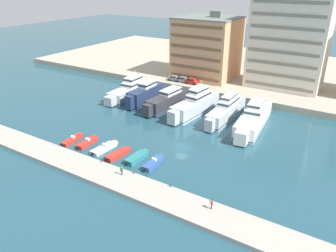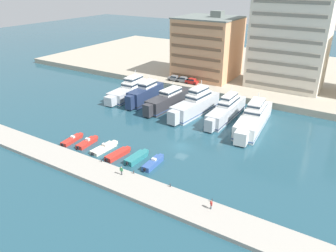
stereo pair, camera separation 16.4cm
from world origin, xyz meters
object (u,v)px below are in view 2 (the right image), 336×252
Objects in this scene: motorboat_red_far_left at (72,140)px; motorboat_cream_mid_left at (104,148)px; yacht_silver_far_left at (131,89)px; car_grey_far_left at (174,78)px; motorboat_red_left at (87,143)px; motorboat_teal_center at (137,158)px; motorboat_red_center_left at (118,154)px; motorboat_blue_center_right at (153,163)px; yacht_silver_center at (226,110)px; yacht_white_center_right at (254,118)px; car_grey_left at (183,79)px; pedestrian_mid_deck at (211,204)px; yacht_charcoal_mid_left at (168,100)px; pedestrian_near_edge at (121,170)px; yacht_navy_left at (145,94)px; car_red_mid_left at (192,81)px.

motorboat_cream_mid_left is at bearing 5.76° from motorboat_red_far_left.
yacht_silver_far_left is 16.39m from car_grey_far_left.
motorboat_red_left is at bearing -177.62° from motorboat_cream_mid_left.
motorboat_teal_center is at bearing 1.91° from motorboat_red_left.
motorboat_blue_center_right is (8.05, 0.93, 0.05)m from motorboat_red_center_left.
motorboat_red_far_left is 12.87m from motorboat_red_center_left.
yacht_silver_center reaches higher than motorboat_red_far_left.
yacht_white_center_right is 34.43m from car_grey_left.
pedestrian_mid_deck is (15.40, -6.84, 1.14)m from motorboat_blue_center_right.
pedestrian_mid_deck is (34.58, -52.15, -1.18)m from car_grey_left.
yacht_charcoal_mid_left is 30.84m from motorboat_blue_center_right.
motorboat_red_left is 45.96m from car_grey_far_left.
yacht_charcoal_mid_left is 27.84m from motorboat_cream_mid_left.
car_grey_left is (9.38, 15.37, 0.78)m from yacht_silver_far_left.
motorboat_red_center_left is 1.58× the size of car_grey_left.
motorboat_red_center_left is 4.12× the size of pedestrian_mid_deck.
yacht_silver_far_left is at bearing 125.64° from pedestrian_near_edge.
motorboat_red_far_left is 46.54m from car_grey_left.
yacht_charcoal_mid_left is at bearing -179.61° from yacht_white_center_right.
yacht_white_center_right is 5.62× the size of car_grey_far_left.
yacht_white_center_right is 34.85m from pedestrian_mid_deck.
car_grey_left is (-6.85, 45.57, 2.45)m from motorboat_cream_mid_left.
motorboat_teal_center is (17.70, -27.74, -1.99)m from yacht_navy_left.
yacht_white_center_right is 29.56m from motorboat_blue_center_right.
yacht_charcoal_mid_left is 18.60m from car_grey_left.
car_grey_left is 3.29m from car_red_mid_left.
yacht_navy_left reaches higher than pedestrian_near_edge.
car_red_mid_left is 2.46× the size of pedestrian_near_edge.
motorboat_cream_mid_left is 4.32m from motorboat_red_center_left.
pedestrian_mid_deck is (12.67, -35.98, -0.56)m from yacht_silver_center.
yacht_charcoal_mid_left reaches higher than motorboat_red_far_left.
yacht_navy_left is 32.97m from motorboat_teal_center.
motorboat_blue_center_right is 7.19m from pedestrian_near_edge.
motorboat_red_center_left is 46.85m from car_red_mid_left.
motorboat_red_center_left is 3.90× the size of pedestrian_near_edge.
yacht_silver_far_left reaches higher than yacht_charcoal_mid_left.
motorboat_red_center_left is (13.62, -28.64, -2.03)m from yacht_navy_left.
motorboat_red_center_left is at bearing -2.97° from motorboat_red_left.
yacht_silver_far_left is at bearing 170.43° from yacht_charcoal_mid_left.
motorboat_red_far_left reaches higher than motorboat_red_center_left.
yacht_silver_far_left is at bearing -129.69° from car_red_mid_left.
car_grey_left is at bearing 149.12° from yacht_white_center_right.
pedestrian_mid_deck is at bearing -49.49° from yacht_charcoal_mid_left.
car_red_mid_left is (-15.89, 45.20, 2.32)m from motorboat_blue_center_right.
car_grey_left reaches higher than motorboat_blue_center_right.
motorboat_cream_mid_left is (16.23, -30.21, -1.67)m from yacht_silver_far_left.
yacht_navy_left is 18.42m from car_red_mid_left.
yacht_white_center_right is 3.29× the size of motorboat_cream_mid_left.
car_grey_far_left is 6.55m from car_red_mid_left.
motorboat_red_far_left is 1.03× the size of motorboat_red_left.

